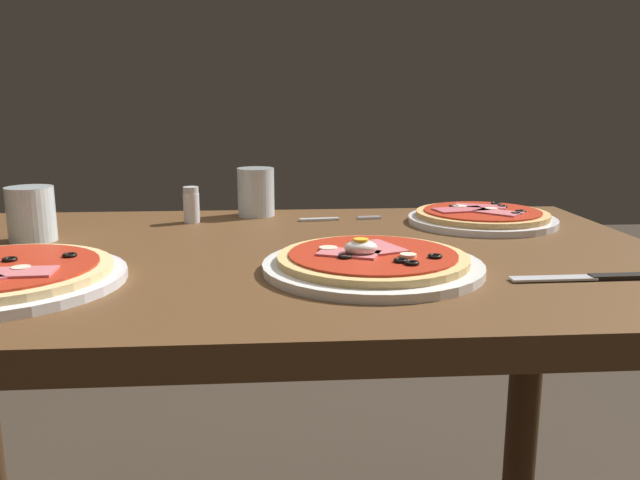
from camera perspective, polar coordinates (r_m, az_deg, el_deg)
The scene contains 8 objects.
dining_table at distance 1.01m, azimuth -5.92°, elevation -7.92°, with size 1.27×0.75×0.77m.
pizza_foreground at distance 0.86m, azimuth 4.67°, elevation -1.99°, with size 0.30×0.30×0.05m.
pizza_across_right at distance 1.23m, azimuth 14.16°, elevation 1.98°, with size 0.27×0.27×0.03m.
water_glass_near at distance 1.14m, azimuth -24.21°, elevation 1.80°, with size 0.07×0.07×0.09m.
water_glass_far at distance 1.28m, azimuth -5.67°, elevation 3.98°, with size 0.07×0.07×0.09m.
fork at distance 1.22m, azimuth 1.25°, elevation 1.88°, with size 0.16×0.03×0.00m.
knife at distance 0.89m, azimuth 23.25°, elevation -3.05°, with size 0.20×0.02×0.01m.
salt_shaker at distance 1.22m, azimuth -11.34°, elevation 3.07°, with size 0.03×0.03×0.07m.
Camera 1 is at (0.03, -0.95, 1.00)m, focal length 36.08 mm.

